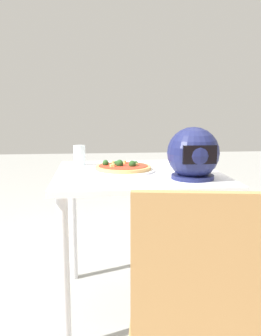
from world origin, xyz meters
name	(u,v)px	position (x,y,z in m)	size (l,w,h in m)	color
ground_plane	(137,304)	(0.00, 0.00, 0.00)	(14.00, 14.00, 0.00)	#9E9E99
dining_table	(138,192)	(0.00, 0.00, 0.66)	(0.87, 0.86, 0.77)	white
pizza_plate	(123,170)	(0.08, -0.02, 0.77)	(0.34, 0.34, 0.01)	white
pizza	(123,167)	(0.08, -0.02, 0.79)	(0.30, 0.30, 0.05)	tan
motorcycle_helmet	(193,154)	(-0.24, 0.22, 0.89)	(0.25, 0.25, 0.25)	#191E4C
drinking_glass	(79,155)	(0.32, -0.26, 0.83)	(0.07, 0.07, 0.12)	silver
chair_far	(197,316)	(-0.06, 0.97, 0.51)	(0.46, 0.46, 0.90)	#B7844C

